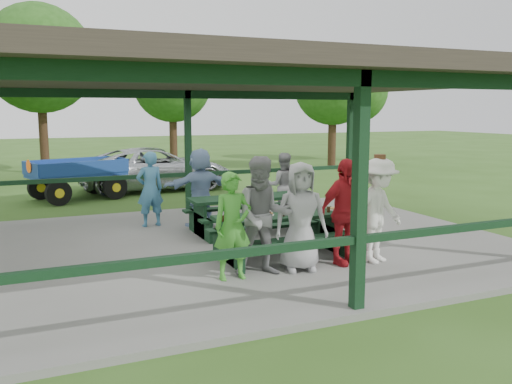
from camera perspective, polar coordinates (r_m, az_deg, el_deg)
name	(u,v)px	position (r m, az deg, el deg)	size (l,w,h in m)	color
ground	(245,247)	(10.50, -1.15, -5.82)	(90.00, 90.00, 0.00)	#32551A
concrete_slab	(245,245)	(10.49, -1.15, -5.55)	(10.00, 8.00, 0.10)	slate
pavilion_structure	(245,80)	(10.19, -1.20, 11.71)	(10.60, 8.60, 3.24)	black
picnic_table_near	(282,230)	(9.38, 2.74, -4.02)	(2.35, 1.39, 0.75)	black
picnic_table_far	(251,209)	(11.27, -0.52, -1.82)	(2.58, 1.39, 0.75)	black
table_setting	(288,211)	(9.41, 3.43, -2.03)	(2.34, 0.45, 0.10)	white
contestant_green	(233,226)	(8.08, -2.47, -3.60)	(0.59, 0.39, 1.62)	green
contestant_grey_left	(263,216)	(8.26, 0.77, -2.57)	(0.89, 0.69, 1.83)	gray
contestant_grey_mid	(301,217)	(8.54, 4.72, -2.60)	(0.84, 0.55, 1.73)	#9C9D9F
contestant_red	(344,212)	(8.97, 9.26, -2.07)	(1.02, 0.43, 1.75)	#AD1921
contestant_white_fedora	(378,210)	(9.18, 12.73, -1.89)	(1.28, 0.97, 1.80)	white
spectator_lblue	(200,187)	(11.86, -5.90, 0.51)	(1.58, 0.50, 1.71)	#7C99C0
spectator_blue	(150,189)	(11.98, -11.10, 0.31)	(0.60, 0.39, 1.64)	teal
spectator_grey	(283,186)	(12.62, 2.85, 0.66)	(0.75, 0.58, 1.54)	gray
pickup_truck	(156,169)	(18.22, -10.48, 2.44)	(2.32, 5.02, 1.40)	silver
farm_trailer	(77,178)	(16.77, -18.28, 1.38)	(3.64, 2.23, 1.27)	navy
tree_left	(39,59)	(24.24, -21.87, 12.89)	(4.41, 4.41, 6.89)	black
tree_mid	(172,84)	(25.91, -8.82, 11.22)	(3.62, 3.62, 5.66)	black
tree_right	(333,87)	(24.71, 8.12, 10.91)	(3.44, 3.44, 5.37)	black
tree_far_right	(355,91)	(28.93, 10.38, 10.44)	(3.40, 3.40, 5.32)	black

